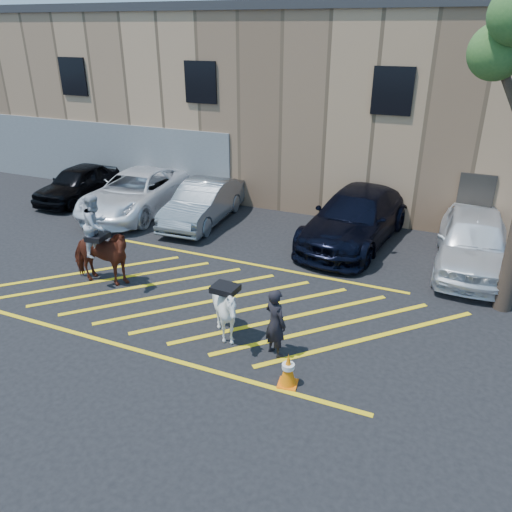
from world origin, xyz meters
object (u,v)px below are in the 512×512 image
at_px(car_silver_sedan, 203,203).
at_px(traffic_cone, 288,369).
at_px(car_blue_suv, 356,217).
at_px(handler, 275,323).
at_px(car_white_suv, 473,241).
at_px(car_black_suv, 78,183).
at_px(car_white_pickup, 136,192).
at_px(mounted_bay, 99,249).
at_px(saddled_white, 226,311).

bearing_deg(car_silver_sedan, traffic_cone, -54.79).
bearing_deg(car_blue_suv, handler, -83.86).
relative_size(car_silver_sedan, car_white_suv, 0.90).
distance_m(car_black_suv, car_silver_sedan, 5.92).
bearing_deg(car_white_pickup, car_blue_suv, -2.21).
bearing_deg(car_blue_suv, mounted_bay, -127.51).
relative_size(car_blue_suv, handler, 3.64).
distance_m(car_silver_sedan, car_white_suv, 9.03).
xyz_separation_m(car_black_suv, car_silver_sedan, (5.91, -0.28, 0.03)).
xyz_separation_m(mounted_bay, saddled_white, (4.32, -1.07, -0.31)).
relative_size(car_white_pickup, handler, 3.50).
distance_m(car_white_pickup, car_silver_sedan, 2.86).
relative_size(car_white_suv, saddled_white, 3.39).
relative_size(car_white_pickup, car_blue_suv, 0.96).
bearing_deg(mounted_bay, car_black_suv, 135.28).
bearing_deg(saddled_white, traffic_cone, -27.91).
bearing_deg(traffic_cone, car_white_pickup, 140.04).
xyz_separation_m(car_blue_suv, saddled_white, (-1.36, -6.79, -0.10)).
bearing_deg(car_blue_suv, car_white_pickup, -169.94).
height_order(car_blue_suv, car_white_suv, car_white_suv).
height_order(handler, mounted_bay, mounted_bay).
bearing_deg(car_white_suv, saddled_white, -130.37).
xyz_separation_m(car_blue_suv, car_white_suv, (3.58, -0.64, 0.00)).
xyz_separation_m(car_blue_suv, handler, (-0.14, -6.90, -0.05)).
distance_m(mounted_bay, traffic_cone, 6.51).
xyz_separation_m(handler, traffic_cone, (0.61, -0.85, -0.43)).
height_order(car_white_pickup, traffic_cone, car_white_pickup).
bearing_deg(traffic_cone, car_silver_sedan, 128.71).
relative_size(car_white_pickup, mounted_bay, 2.15).
xyz_separation_m(car_black_suv, mounted_bay, (5.68, -5.63, 0.34)).
bearing_deg(mounted_bay, car_silver_sedan, 87.53).
bearing_deg(traffic_cone, car_blue_suv, 93.47).
height_order(car_black_suv, mounted_bay, mounted_bay).
bearing_deg(car_blue_suv, car_black_suv, -172.26).
distance_m(car_black_suv, mounted_bay, 8.00).
relative_size(car_white_pickup, car_white_suv, 1.13).
height_order(car_white_suv, mounted_bay, mounted_bay).
xyz_separation_m(car_silver_sedan, saddled_white, (4.09, -6.41, 0.00)).
bearing_deg(car_white_pickup, mounted_bay, -68.64).
height_order(mounted_bay, traffic_cone, mounted_bay).
distance_m(car_blue_suv, car_white_suv, 3.63).
height_order(mounted_bay, saddled_white, mounted_bay).
height_order(car_black_suv, saddled_white, saddled_white).
relative_size(car_silver_sedan, mounted_bay, 1.72).
height_order(car_blue_suv, handler, car_blue_suv).
bearing_deg(car_silver_sedan, handler, -54.38).
bearing_deg(traffic_cone, handler, 125.44).
bearing_deg(car_white_pickup, car_black_suv, 169.19).
relative_size(car_black_suv, mounted_bay, 1.60).
xyz_separation_m(car_white_suv, traffic_cone, (-3.11, -7.12, -0.47)).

